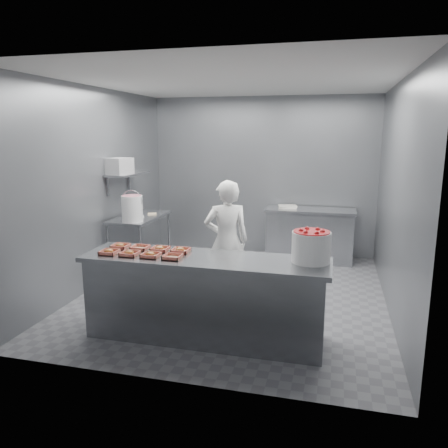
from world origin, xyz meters
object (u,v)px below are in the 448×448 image
(back_counter, at_px, (310,235))
(tray_4, at_px, (120,246))
(tray_6, at_px, (160,249))
(tray_3, at_px, (173,257))
(strawberry_tub, at_px, (311,246))
(glaze_bucket, at_px, (132,208))
(worker, at_px, (227,241))
(tray_7, at_px, (181,250))
(tray_5, at_px, (140,248))
(service_counter, at_px, (205,298))
(tray_2, at_px, (151,255))
(prep_table, at_px, (140,235))
(tray_0, at_px, (109,252))
(tray_1, at_px, (130,253))
(appliance, at_px, (120,166))

(back_counter, relative_size, tray_4, 8.01)
(tray_6, bearing_deg, tray_3, -45.97)
(strawberry_tub, height_order, glaze_bucket, glaze_bucket)
(back_counter, relative_size, worker, 0.94)
(tray_7, bearing_deg, tray_5, 180.00)
(tray_4, height_order, tray_5, tray_4)
(back_counter, distance_m, tray_3, 3.62)
(tray_6, bearing_deg, glaze_bucket, 125.83)
(back_counter, bearing_deg, service_counter, -105.48)
(tray_4, bearing_deg, back_counter, 58.28)
(tray_2, relative_size, tray_7, 1.00)
(strawberry_tub, bearing_deg, back_counter, 93.28)
(tray_5, bearing_deg, tray_6, -0.00)
(prep_table, distance_m, tray_6, 2.16)
(tray_5, bearing_deg, service_counter, -9.07)
(prep_table, relative_size, strawberry_tub, 3.11)
(tray_0, xyz_separation_m, tray_5, (0.24, 0.25, -0.00))
(back_counter, height_order, tray_1, tray_1)
(tray_0, distance_m, tray_7, 0.76)
(strawberry_tub, bearing_deg, appliance, 151.20)
(service_counter, bearing_deg, worker, 92.27)
(service_counter, xyz_separation_m, tray_3, (-0.31, -0.13, 0.47))
(tray_5, bearing_deg, tray_7, -0.00)
(worker, bearing_deg, back_counter, -136.27)
(tray_3, xyz_separation_m, worker, (0.26, 1.25, -0.12))
(prep_table, relative_size, tray_6, 6.40)
(tray_0, xyz_separation_m, tray_3, (0.72, 0.00, -0.00))
(tray_7, bearing_deg, tray_1, -152.35)
(worker, bearing_deg, tray_4, 23.15)
(worker, relative_size, glaze_bucket, 3.42)
(tray_1, relative_size, appliance, 0.58)
(tray_0, relative_size, tray_4, 1.00)
(tray_1, distance_m, tray_2, 0.24)
(tray_1, relative_size, tray_7, 1.00)
(service_counter, height_order, back_counter, same)
(service_counter, xyz_separation_m, tray_1, (-0.79, -0.13, 0.47))
(tray_2, relative_size, tray_6, 1.00)
(tray_2, relative_size, tray_5, 1.00)
(tray_4, relative_size, tray_7, 1.00)
(tray_5, bearing_deg, appliance, 123.25)
(tray_2, bearing_deg, tray_0, 180.00)
(tray_2, height_order, appliance, appliance)
(back_counter, distance_m, worker, 2.35)
(prep_table, distance_m, appliance, 1.14)
(tray_0, distance_m, tray_3, 0.72)
(tray_1, relative_size, tray_3, 1.00)
(tray_4, xyz_separation_m, worker, (0.99, 1.00, -0.13))
(tray_3, height_order, tray_7, tray_7)
(tray_6, xyz_separation_m, worker, (0.51, 1.00, -0.13))
(tray_2, relative_size, appliance, 0.58)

